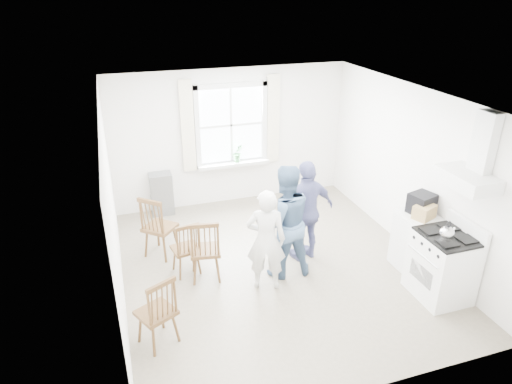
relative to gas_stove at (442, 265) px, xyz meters
name	(u,v)px	position (x,y,z in m)	size (l,w,h in m)	color
room_shell	(277,189)	(-1.91, 1.35, 0.82)	(4.62, 5.12, 2.64)	gray
window_assembly	(232,130)	(-1.91, 3.80, 0.98)	(1.88, 0.24, 1.70)	white
range_hood	(473,167)	(0.16, 0.00, 1.42)	(0.45, 0.76, 0.94)	silver
shelf_unit	(162,194)	(-3.31, 3.68, -0.08)	(0.40, 0.30, 0.80)	slate
gas_stove	(442,265)	(0.00, 0.00, 0.00)	(0.68, 0.76, 1.12)	white
kettle	(447,233)	(-0.10, -0.08, 0.56)	(0.19, 0.19, 0.27)	silver
low_cabinet	(415,241)	(0.07, 0.70, -0.03)	(0.50, 0.55, 0.90)	silver
stereo_stack	(422,203)	(0.12, 0.75, 0.57)	(0.40, 0.38, 0.30)	black
cardboard_box	(424,212)	(0.06, 0.59, 0.52)	(0.31, 0.22, 0.20)	#A78650
windsor_chair_a	(187,244)	(-3.21, 1.53, 0.05)	(0.43, 0.42, 0.88)	#4A2F17
windsor_chair_b	(205,245)	(-2.99, 1.30, 0.13)	(0.48, 0.48, 1.00)	#4A2F17
windsor_chair_c	(160,307)	(-3.76, 0.17, 0.10)	(0.54, 0.53, 0.96)	#4A2F17
person_left	(266,240)	(-2.21, 0.93, 0.27)	(0.55, 0.55, 1.51)	silver
person_mid	(284,222)	(-1.86, 1.17, 0.38)	(0.84, 0.84, 1.72)	#476284
person_right	(307,211)	(-1.38, 1.46, 0.33)	(0.95, 0.95, 1.62)	navy
potted_plant	(238,153)	(-1.82, 3.71, 0.54)	(0.19, 0.19, 0.35)	#367A3C
windsor_chair_d	(155,221)	(-3.59, 2.17, 0.16)	(0.62, 0.62, 1.05)	#4A2F17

